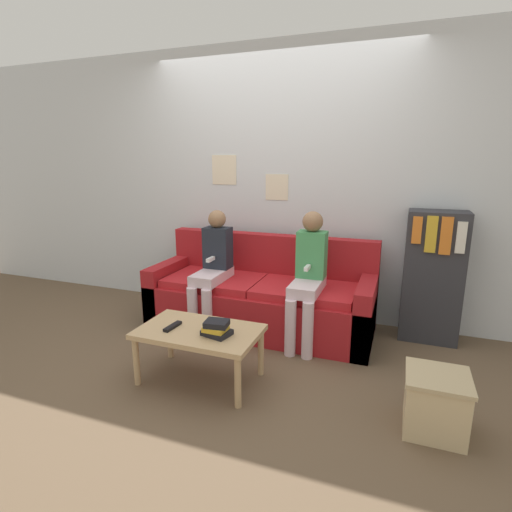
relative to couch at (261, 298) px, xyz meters
name	(u,v)px	position (x,y,z in m)	size (l,w,h in m)	color
ground_plane	(241,349)	(0.00, -0.50, -0.28)	(10.00, 10.00, 0.00)	brown
wall_back	(278,184)	(0.00, 0.47, 1.02)	(8.00, 0.06, 2.60)	silver
couch	(261,298)	(0.00, 0.00, 0.00)	(2.03, 0.76, 0.84)	maroon
coffee_table	(199,335)	(-0.09, -1.02, 0.06)	(0.84, 0.51, 0.38)	tan
person_left	(212,265)	(-0.40, -0.18, 0.32)	(0.24, 0.53, 1.09)	silver
person_right	(308,273)	(0.48, -0.18, 0.34)	(0.24, 0.53, 1.12)	silver
tv_remote	(173,326)	(-0.28, -1.07, 0.11)	(0.05, 0.17, 0.02)	black
book_stack	(216,328)	(0.06, -1.07, 0.15)	(0.21, 0.18, 0.11)	black
bookshelf	(432,276)	(1.45, 0.28, 0.28)	(0.47, 0.31, 1.12)	#2D2D33
storage_box	(435,403)	(1.44, -1.04, -0.11)	(0.35, 0.34, 0.35)	#CCB284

